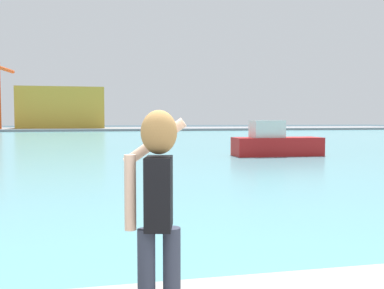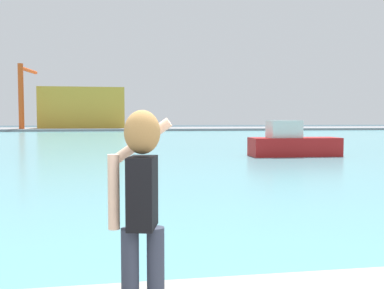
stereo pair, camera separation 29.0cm
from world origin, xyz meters
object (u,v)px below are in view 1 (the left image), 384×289
port_crane (0,89)px  person_photographer (158,197)px  warehouse_left (62,108)px  boat_moored (275,143)px

port_crane → person_photographer: bearing=-78.1°
person_photographer → port_crane: bearing=24.9°
person_photographer → warehouse_left: 92.82m
warehouse_left → port_crane: (-10.73, -6.91, 3.42)m
warehouse_left → port_crane: bearing=-147.2°
boat_moored → warehouse_left: 72.06m
person_photographer → warehouse_left: (-7.27, 92.49, 2.87)m
warehouse_left → port_crane: port_crane is taller
port_crane → warehouse_left: bearing=32.8°
warehouse_left → boat_moored: bearing=-75.5°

